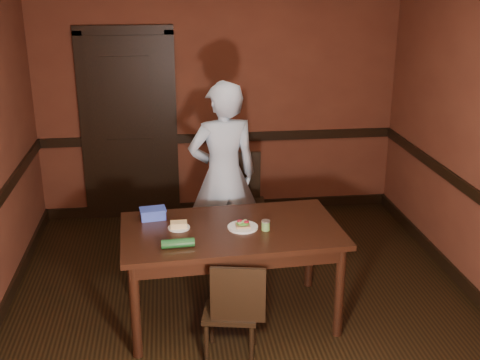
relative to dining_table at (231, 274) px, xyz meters
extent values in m
cube|color=black|center=(0.12, 0.05, -0.40)|extent=(4.00, 4.50, 0.01)
cube|color=brown|center=(0.12, 2.30, 0.95)|extent=(4.00, 0.02, 2.70)
cube|color=brown|center=(0.12, -2.20, 0.95)|extent=(4.00, 0.02, 2.70)
cube|color=black|center=(0.12, 2.28, 0.50)|extent=(4.00, 0.03, 0.10)
cube|color=black|center=(0.12, 2.28, -0.34)|extent=(4.00, 0.03, 0.12)
cube|color=black|center=(2.10, 0.05, -0.34)|extent=(0.03, 4.50, 0.12)
cube|color=black|center=(-0.88, 2.26, 0.63)|extent=(0.85, 0.04, 2.05)
cube|color=black|center=(-1.36, 2.28, 0.63)|extent=(0.10, 0.06, 2.15)
cube|color=black|center=(-0.41, 2.28, 0.63)|extent=(0.10, 0.06, 2.15)
cube|color=black|center=(-0.88, 2.28, 1.70)|extent=(1.05, 0.06, 0.10)
cube|color=black|center=(0.00, 0.00, 0.00)|extent=(1.75, 1.05, 0.80)
imported|color=silver|center=(0.03, 0.97, 0.49)|extent=(0.71, 0.53, 1.78)
cylinder|color=silver|center=(0.09, -0.01, 0.40)|extent=(0.24, 0.24, 0.01)
cube|color=#AB7E53|center=(0.09, -0.01, 0.42)|extent=(0.11, 0.10, 0.02)
ellipsoid|color=#47932C|center=(0.09, -0.01, 0.44)|extent=(0.10, 0.09, 0.02)
cylinder|color=#B30F23|center=(0.07, 0.00, 0.45)|extent=(0.04, 0.04, 0.01)
cylinder|color=#B30F23|center=(0.12, -0.02, 0.45)|extent=(0.04, 0.04, 0.01)
cylinder|color=#96B66C|center=(0.06, -0.03, 0.45)|extent=(0.03, 0.03, 0.01)
cylinder|color=#96B66C|center=(0.11, 0.01, 0.45)|extent=(0.03, 0.03, 0.01)
cylinder|color=#96B66C|center=(0.09, -0.01, 0.45)|extent=(0.03, 0.03, 0.01)
cylinder|color=#659546|center=(0.26, -0.07, 0.43)|extent=(0.06, 0.06, 0.07)
cylinder|color=#B3B2A8|center=(0.26, -0.07, 0.47)|extent=(0.07, 0.07, 0.01)
cylinder|color=silver|center=(-0.40, 0.05, 0.40)|extent=(0.17, 0.17, 0.01)
cube|color=#EBC47B|center=(-0.40, 0.05, 0.43)|extent=(0.13, 0.09, 0.04)
cube|color=blue|center=(-0.61, 0.27, 0.44)|extent=(0.21, 0.16, 0.08)
cube|color=blue|center=(-0.61, 0.27, 0.48)|extent=(0.22, 0.17, 0.01)
cylinder|color=#144119|center=(-0.42, -0.29, 0.43)|extent=(0.24, 0.08, 0.07)
camera|label=1|loc=(-0.46, -4.27, 2.31)|focal=45.00mm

